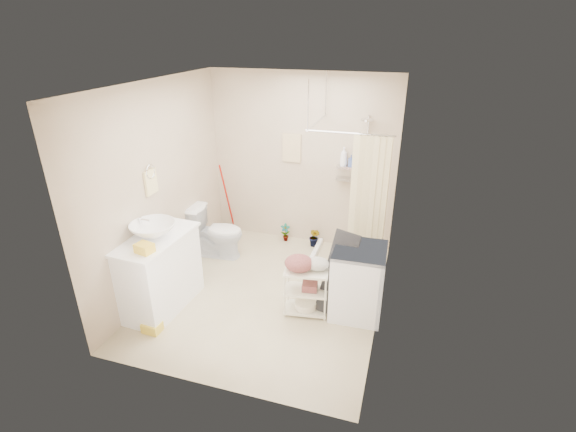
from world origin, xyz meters
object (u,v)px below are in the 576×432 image
vanity (158,272)px  washing_machine (358,281)px  laundry_rack (306,287)px  toilet (217,232)px

vanity → washing_machine: size_ratio=1.25×
vanity → laundry_rack: size_ratio=1.53×
vanity → washing_machine: 2.37m
vanity → toilet: vanity is taller
vanity → toilet: 1.34m
vanity → laundry_rack: vanity is taller
vanity → washing_machine: bearing=17.3°
washing_machine → laundry_rack: 0.61m
toilet → laundry_rack: size_ratio=1.11×
vanity → washing_machine: (2.30, 0.56, -0.04)m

